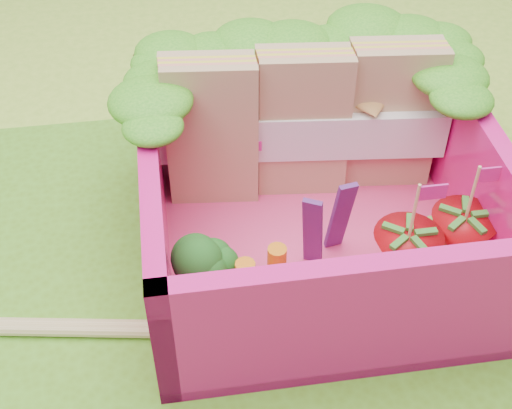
{
  "coord_description": "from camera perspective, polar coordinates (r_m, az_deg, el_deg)",
  "views": [
    {
      "loc": [
        -0.06,
        -1.64,
        2.12
      ],
      "look_at": [
        0.24,
        0.32,
        0.28
      ],
      "focal_mm": 50.0,
      "sensor_mm": 36.0,
      "label": 1
    }
  ],
  "objects": [
    {
      "name": "bento_box",
      "position": [
        2.72,
        4.92,
        0.88
      ],
      "size": [
        1.3,
        1.3,
        0.55
      ],
      "color": "#E4137A",
      "rests_on": "placemat"
    },
    {
      "name": "snap_peas",
      "position": [
        2.8,
        13.5,
        -4.59
      ],
      "size": [
        0.64,
        0.58,
        0.05
      ],
      "color": "#5EB539",
      "rests_on": "bento_floor"
    },
    {
      "name": "purple_wedges",
      "position": [
        2.65,
        5.67,
        -1.57
      ],
      "size": [
        0.19,
        0.11,
        0.38
      ],
      "color": "#471B5E",
      "rests_on": "bento_floor"
    },
    {
      "name": "carrot_sticks",
      "position": [
        2.53,
        0.34,
        -6.15
      ],
      "size": [
        0.2,
        0.16,
        0.27
      ],
      "color": "orange",
      "rests_on": "bento_floor"
    },
    {
      "name": "bento_floor",
      "position": [
        2.89,
        4.63,
        -2.8
      ],
      "size": [
        1.3,
        1.3,
        0.05
      ],
      "primitive_type": "cube",
      "color": "#E63A77",
      "rests_on": "placemat"
    },
    {
      "name": "strawberry_left",
      "position": [
        2.65,
        11.79,
        -4.27
      ],
      "size": [
        0.25,
        0.25,
        0.49
      ],
      "color": "red",
      "rests_on": "bento_floor"
    },
    {
      "name": "strawberry_right",
      "position": [
        2.77,
        15.98,
        -2.73
      ],
      "size": [
        0.25,
        0.25,
        0.49
      ],
      "color": "red",
      "rests_on": "bento_floor"
    },
    {
      "name": "lettuce_ruffle",
      "position": [
        2.88,
        3.38,
        11.88
      ],
      "size": [
        1.43,
        0.76,
        0.11
      ],
      "color": "#268418",
      "rests_on": "bento_box"
    },
    {
      "name": "sandwich_stack",
      "position": [
        2.91,
        3.78,
        6.46
      ],
      "size": [
        1.18,
        0.29,
        0.64
      ],
      "color": "#A47A56",
      "rests_on": "bento_floor"
    },
    {
      "name": "placemat",
      "position": [
        2.67,
        -4.07,
        -9.28
      ],
      "size": [
        2.6,
        2.6,
        0.03
      ],
      "primitive_type": "cube",
      "color": "#589622",
      "rests_on": "ground"
    },
    {
      "name": "ground",
      "position": [
        2.68,
        -4.05,
        -9.48
      ],
      "size": [
        14.0,
        14.0,
        0.0
      ],
      "primitive_type": "plane",
      "color": "#8CBD35",
      "rests_on": "ground"
    },
    {
      "name": "broccoli",
      "position": [
        2.47,
        -3.83,
        -5.54
      ],
      "size": [
        0.33,
        0.33,
        0.27
      ],
      "color": "#6D9D4C",
      "rests_on": "bento_floor"
    }
  ]
}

